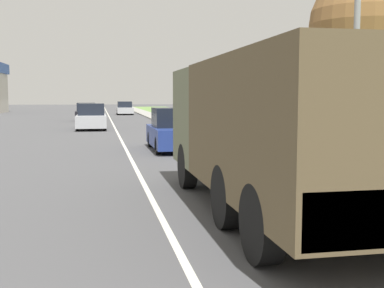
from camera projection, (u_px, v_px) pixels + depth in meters
name	position (u px, v px, depth m)	size (l,w,h in m)	color
ground_plane	(113.00, 123.00, 37.84)	(180.00, 180.00, 0.00)	#4C4C4F
lane_centre_stripe	(113.00, 123.00, 37.84)	(0.12, 120.00, 0.00)	silver
sidewalk_right	(169.00, 122.00, 38.68)	(1.80, 120.00, 0.12)	#9E9B93
grass_strip_right	(222.00, 122.00, 39.52)	(7.00, 120.00, 0.02)	#6B9347
military_truck	(278.00, 126.00, 8.52)	(2.58, 7.73, 2.73)	#606647
car_nearest_ahead	(175.00, 131.00, 18.90)	(1.85, 4.16, 1.66)	navy
car_second_ahead	(91.00, 118.00, 31.02)	(1.85, 4.89, 1.65)	#B7BABF
car_third_ahead	(86.00, 113.00, 41.67)	(1.75, 3.93, 1.55)	black
car_fourth_ahead	(125.00, 109.00, 55.86)	(1.82, 4.47, 1.52)	#B7BABF
pickup_truck	(334.00, 132.00, 16.38)	(1.98, 5.35, 1.83)	navy
tree_mid_right	(360.00, 25.00, 15.26)	(3.17, 3.17, 5.96)	brown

